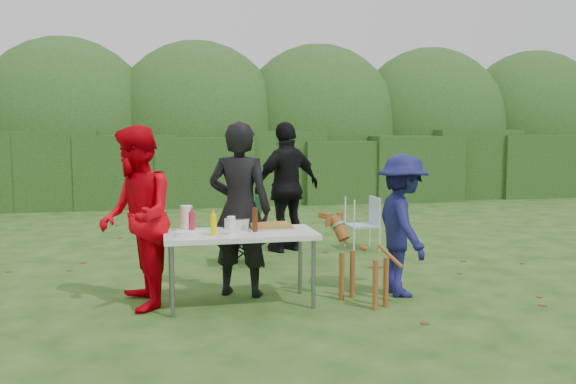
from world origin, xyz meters
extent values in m
plane|color=#1E4211|center=(0.00, 0.00, 0.00)|extent=(80.00, 80.00, 0.00)
cube|color=#23471C|center=(0.00, 8.00, 0.85)|extent=(22.00, 1.40, 1.70)
ellipsoid|color=#3D6628|center=(0.00, 9.60, 1.60)|extent=(20.00, 2.60, 3.20)
cube|color=silver|center=(-0.28, -0.25, 0.71)|extent=(1.50, 0.70, 0.05)
cylinder|color=slate|center=(-0.96, -0.53, 0.34)|extent=(0.04, 0.04, 0.69)
cylinder|color=slate|center=(0.40, -0.53, 0.34)|extent=(0.04, 0.04, 0.69)
cylinder|color=slate|center=(-0.96, 0.03, 0.34)|extent=(0.04, 0.04, 0.69)
cylinder|color=slate|center=(0.40, 0.03, 0.34)|extent=(0.04, 0.04, 0.69)
imported|color=black|center=(-0.23, 0.10, 0.92)|extent=(0.79, 0.68, 1.84)
imported|color=#CE000D|center=(-1.28, -0.14, 0.90)|extent=(0.80, 0.97, 1.80)
imported|color=black|center=(0.75, 2.29, 0.93)|extent=(1.18, 0.87, 1.86)
imported|color=#15164E|center=(1.44, -0.25, 0.75)|extent=(0.60, 0.99, 1.50)
cube|color=#B7B7BA|center=(0.05, -0.12, 0.75)|extent=(0.45, 0.30, 0.02)
cube|color=#A2752E|center=(0.05, -0.12, 0.78)|extent=(0.40, 0.26, 0.04)
cylinder|color=#FFDE00|center=(-0.55, -0.39, 0.84)|extent=(0.06, 0.06, 0.20)
cylinder|color=#BC1E37|center=(-0.76, -0.31, 0.85)|extent=(0.06, 0.06, 0.22)
cylinder|color=#47230F|center=(-0.13, -0.26, 0.86)|extent=(0.06, 0.06, 0.24)
cylinder|color=white|center=(-0.80, -0.11, 0.87)|extent=(0.12, 0.12, 0.26)
cylinder|color=white|center=(-0.38, -0.39, 0.83)|extent=(0.08, 0.08, 0.18)
cylinder|color=silver|center=(-0.28, -0.02, 0.79)|extent=(0.26, 0.26, 0.10)
cylinder|color=white|center=(-0.80, -0.38, 0.77)|extent=(0.24, 0.24, 0.05)
camera|label=1|loc=(-1.09, -6.19, 1.77)|focal=38.00mm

